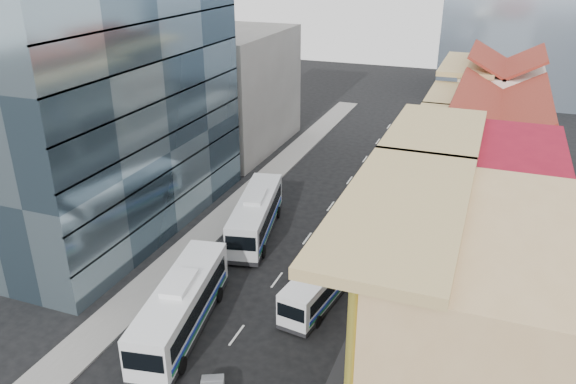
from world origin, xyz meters
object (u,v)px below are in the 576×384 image
at_px(bus_left_near, 181,305).
at_px(bus_left_far, 256,214).
at_px(shophouse_tan, 470,336).
at_px(office_tower, 98,55).
at_px(bus_right, 323,280).

distance_m(bus_left_near, bus_left_far, 13.96).
bearing_deg(bus_left_near, bus_left_far, 83.57).
bearing_deg(bus_left_far, shophouse_tan, -53.59).
bearing_deg(shophouse_tan, office_tower, 155.70).
relative_size(shophouse_tan, office_tower, 0.47).
height_order(shophouse_tan, office_tower, office_tower).
height_order(office_tower, bus_left_far, office_tower).
bearing_deg(shophouse_tan, bus_left_near, 172.53).
xyz_separation_m(bus_left_far, bus_right, (8.40, -7.34, -0.34)).
xyz_separation_m(shophouse_tan, bus_right, (-10.02, 8.89, -4.46)).
distance_m(bus_left_near, bus_right, 9.98).
xyz_separation_m(office_tower, bus_left_near, (13.49, -11.71, -13.10)).
distance_m(office_tower, bus_left_far, 18.31).
bearing_deg(office_tower, shophouse_tan, -24.30).
height_order(office_tower, bus_left_near, office_tower).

